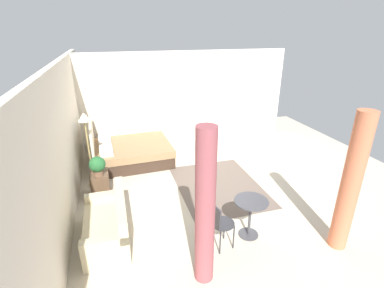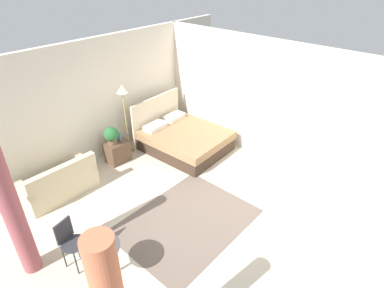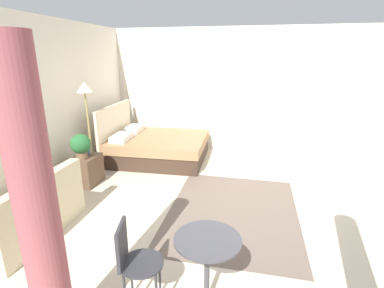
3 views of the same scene
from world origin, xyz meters
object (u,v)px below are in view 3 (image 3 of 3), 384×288
object	(u,v)px
nightstand	(87,170)
balcony_table	(207,260)
cafe_chair_near_window	(133,258)
bed	(156,147)
floor_lamp	(86,99)
potted_plant	(81,145)
vase	(88,149)
couch	(29,216)

from	to	relation	value
nightstand	balcony_table	bearing A→B (deg)	-130.45
cafe_chair_near_window	bed	bearing A→B (deg)	16.46
balcony_table	floor_lamp	bearing A→B (deg)	45.80
potted_plant	vase	distance (m)	0.26
couch	potted_plant	size ratio (longest dim) A/B	3.34
couch	cafe_chair_near_window	world-z (taller)	cafe_chair_near_window
bed	nightstand	bearing A→B (deg)	152.29
bed	couch	bearing A→B (deg)	168.31
bed	floor_lamp	world-z (taller)	floor_lamp
couch	potted_plant	xyz separation A→B (m)	(1.47, 0.15, 0.48)
balcony_table	bed	bearing A→B (deg)	25.76
bed	couch	xyz separation A→B (m)	(-3.06, 0.63, -0.01)
floor_lamp	cafe_chair_near_window	world-z (taller)	floor_lamp
couch	nightstand	xyz separation A→B (m)	(1.57, 0.15, -0.02)
vase	floor_lamp	xyz separation A→B (m)	(0.36, 0.17, 0.84)
balcony_table	potted_plant	bearing A→B (deg)	50.87
balcony_table	cafe_chair_near_window	world-z (taller)	cafe_chair_near_window
vase	balcony_table	bearing A→B (deg)	-131.89
potted_plant	floor_lamp	xyz separation A→B (m)	(0.58, 0.18, 0.70)
nightstand	floor_lamp	world-z (taller)	floor_lamp
potted_plant	cafe_chair_near_window	xyz separation A→B (m)	(-2.22, -1.90, -0.24)
couch	cafe_chair_near_window	xyz separation A→B (m)	(-0.74, -1.76, 0.25)
floor_lamp	couch	bearing A→B (deg)	-171.05
nightstand	cafe_chair_near_window	xyz separation A→B (m)	(-2.32, -1.90, 0.27)
nightstand	balcony_table	world-z (taller)	balcony_table
floor_lamp	balcony_table	bearing A→B (deg)	-134.20
bed	potted_plant	xyz separation A→B (m)	(-1.59, 0.78, 0.47)
potted_plant	floor_lamp	size ratio (longest dim) A/B	0.25
bed	cafe_chair_near_window	distance (m)	3.97
bed	cafe_chair_near_window	size ratio (longest dim) A/B	2.45
cafe_chair_near_window	nightstand	bearing A→B (deg)	39.43
vase	bed	bearing A→B (deg)	-29.99
potted_plant	balcony_table	bearing A→B (deg)	-129.13
couch	floor_lamp	distance (m)	2.39
potted_plant	floor_lamp	bearing A→B (deg)	16.92
bed	couch	distance (m)	3.12
bed	balcony_table	bearing A→B (deg)	-154.24
couch	floor_lamp	size ratio (longest dim) A/B	0.82
couch	nightstand	size ratio (longest dim) A/B	2.74
vase	potted_plant	bearing A→B (deg)	-177.89
balcony_table	cafe_chair_near_window	size ratio (longest dim) A/B	0.84
bed	balcony_table	size ratio (longest dim) A/B	2.92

